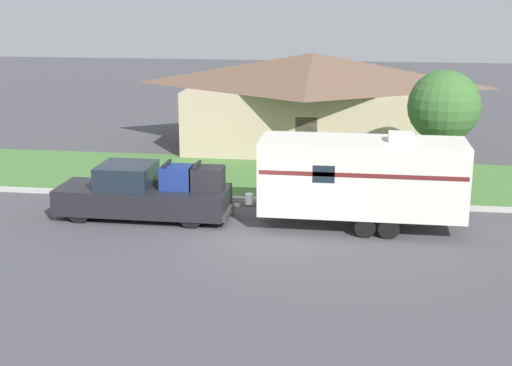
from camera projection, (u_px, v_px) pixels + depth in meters
ground_plane at (250, 234)px, 23.16m from camera, size 120.00×120.00×0.00m
curb_strip at (265, 200)px, 26.72m from camera, size 80.00×0.30×0.14m
lawn_strip at (276, 177)px, 30.22m from camera, size 80.00×7.00×0.03m
house_across_street at (312, 98)px, 35.86m from camera, size 12.89×8.13×4.70m
pickup_truck at (145, 193)px, 24.63m from camera, size 6.03×2.03×2.02m
travel_trailer at (362, 176)px, 23.38m from camera, size 7.60×2.24×3.26m
mailbox at (398, 176)px, 26.42m from camera, size 0.48×0.20×1.32m
tree_in_yard at (444, 106)px, 27.67m from camera, size 2.82×2.82×4.73m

